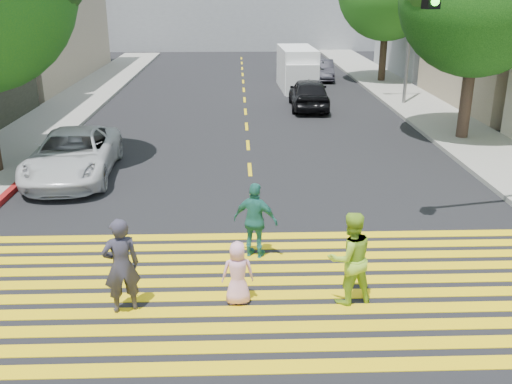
{
  "coord_description": "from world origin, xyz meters",
  "views": [
    {
      "loc": [
        -0.39,
        -8.63,
        5.62
      ],
      "look_at": [
        0.0,
        3.0,
        1.4
      ],
      "focal_mm": 40.0,
      "sensor_mm": 36.0,
      "label": 1
    }
  ],
  "objects_px": {
    "white_sedan": "(73,155)",
    "white_van": "(297,70)",
    "pedestrian_man": "(121,266)",
    "dark_car_parked": "(323,70)",
    "pedestrian_woman": "(350,258)",
    "dark_car_near": "(309,93)",
    "pedestrian_child": "(238,273)",
    "silver_car": "(300,67)",
    "pedestrian_extra": "(256,221)"
  },
  "relations": [
    {
      "from": "dark_car_near",
      "to": "white_van",
      "type": "relative_size",
      "value": 0.88
    },
    {
      "from": "pedestrian_woman",
      "to": "dark_car_near",
      "type": "xyz_separation_m",
      "value": [
        1.41,
        17.86,
        -0.15
      ]
    },
    {
      "from": "pedestrian_man",
      "to": "silver_car",
      "type": "xyz_separation_m",
      "value": [
        6.15,
        27.75,
        -0.21
      ]
    },
    {
      "from": "dark_car_parked",
      "to": "pedestrian_woman",
      "type": "bearing_deg",
      "value": -91.74
    },
    {
      "from": "pedestrian_extra",
      "to": "dark_car_parked",
      "type": "bearing_deg",
      "value": -79.63
    },
    {
      "from": "pedestrian_man",
      "to": "dark_car_parked",
      "type": "distance_m",
      "value": 28.0
    },
    {
      "from": "white_sedan",
      "to": "white_van",
      "type": "height_order",
      "value": "white_van"
    },
    {
      "from": "pedestrian_child",
      "to": "white_sedan",
      "type": "xyz_separation_m",
      "value": [
        -5.05,
        7.65,
        0.1
      ]
    },
    {
      "from": "dark_car_parked",
      "to": "pedestrian_man",
      "type": "bearing_deg",
      "value": -100.15
    },
    {
      "from": "pedestrian_child",
      "to": "white_sedan",
      "type": "distance_m",
      "value": 9.17
    },
    {
      "from": "pedestrian_woman",
      "to": "pedestrian_child",
      "type": "xyz_separation_m",
      "value": [
        -2.07,
        0.02,
        -0.28
      ]
    },
    {
      "from": "dark_car_near",
      "to": "dark_car_parked",
      "type": "xyz_separation_m",
      "value": [
        1.96,
        8.93,
        -0.13
      ]
    },
    {
      "from": "pedestrian_woman",
      "to": "dark_car_parked",
      "type": "relative_size",
      "value": 0.48
    },
    {
      "from": "pedestrian_man",
      "to": "pedestrian_child",
      "type": "xyz_separation_m",
      "value": [
        2.08,
        0.2,
        -0.29
      ]
    },
    {
      "from": "pedestrian_child",
      "to": "dark_car_parked",
      "type": "xyz_separation_m",
      "value": [
        5.44,
        26.77,
        -0.0
      ]
    },
    {
      "from": "dark_car_parked",
      "to": "pedestrian_extra",
      "type": "bearing_deg",
      "value": -96.06
    },
    {
      "from": "white_sedan",
      "to": "white_van",
      "type": "xyz_separation_m",
      "value": [
        8.52,
        15.66,
        0.38
      ]
    },
    {
      "from": "pedestrian_woman",
      "to": "pedestrian_extra",
      "type": "relative_size",
      "value": 1.06
    },
    {
      "from": "dark_car_parked",
      "to": "dark_car_near",
      "type": "bearing_deg",
      "value": -96.94
    },
    {
      "from": "white_sedan",
      "to": "silver_car",
      "type": "relative_size",
      "value": 1.07
    },
    {
      "from": "pedestrian_man",
      "to": "white_van",
      "type": "height_order",
      "value": "white_van"
    },
    {
      "from": "pedestrian_woman",
      "to": "dark_car_parked",
      "type": "distance_m",
      "value": 27.0
    },
    {
      "from": "pedestrian_extra",
      "to": "dark_car_near",
      "type": "xyz_separation_m",
      "value": [
        3.08,
        15.91,
        -0.1
      ]
    },
    {
      "from": "silver_car",
      "to": "pedestrian_extra",
      "type": "bearing_deg",
      "value": 72.05
    },
    {
      "from": "pedestrian_extra",
      "to": "silver_car",
      "type": "distance_m",
      "value": 25.87
    },
    {
      "from": "silver_car",
      "to": "pedestrian_woman",
      "type": "bearing_deg",
      "value": 76.07
    },
    {
      "from": "dark_car_parked",
      "to": "white_van",
      "type": "relative_size",
      "value": 0.75
    },
    {
      "from": "pedestrian_man",
      "to": "white_sedan",
      "type": "height_order",
      "value": "pedestrian_man"
    },
    {
      "from": "pedestrian_woman",
      "to": "white_sedan",
      "type": "distance_m",
      "value": 10.47
    },
    {
      "from": "silver_car",
      "to": "pedestrian_child",
      "type": "bearing_deg",
      "value": 71.81
    },
    {
      "from": "pedestrian_woman",
      "to": "dark_car_near",
      "type": "bearing_deg",
      "value": -109.9
    },
    {
      "from": "white_sedan",
      "to": "pedestrian_child",
      "type": "bearing_deg",
      "value": -59.68
    },
    {
      "from": "pedestrian_woman",
      "to": "silver_car",
      "type": "bearing_deg",
      "value": -109.54
    },
    {
      "from": "pedestrian_woman",
      "to": "silver_car",
      "type": "distance_m",
      "value": 27.64
    },
    {
      "from": "pedestrian_man",
      "to": "dark_car_near",
      "type": "distance_m",
      "value": 18.88
    },
    {
      "from": "dark_car_parked",
      "to": "silver_car",
      "type": "bearing_deg",
      "value": 155.98
    },
    {
      "from": "pedestrian_child",
      "to": "pedestrian_extra",
      "type": "distance_m",
      "value": 1.99
    },
    {
      "from": "dark_car_near",
      "to": "dark_car_parked",
      "type": "bearing_deg",
      "value": -100.47
    },
    {
      "from": "pedestrian_woman",
      "to": "dark_car_near",
      "type": "height_order",
      "value": "pedestrian_woman"
    },
    {
      "from": "white_sedan",
      "to": "dark_car_parked",
      "type": "bearing_deg",
      "value": 58.19
    },
    {
      "from": "white_sedan",
      "to": "dark_car_parked",
      "type": "xyz_separation_m",
      "value": [
        10.48,
        19.12,
        -0.11
      ]
    },
    {
      "from": "pedestrian_woman",
      "to": "white_van",
      "type": "distance_m",
      "value": 23.38
    },
    {
      "from": "dark_car_parked",
      "to": "white_sedan",
      "type": "bearing_deg",
      "value": -113.32
    },
    {
      "from": "dark_car_near",
      "to": "dark_car_parked",
      "type": "relative_size",
      "value": 1.18
    },
    {
      "from": "pedestrian_child",
      "to": "white_van",
      "type": "distance_m",
      "value": 23.58
    },
    {
      "from": "pedestrian_child",
      "to": "dark_car_parked",
      "type": "height_order",
      "value": "pedestrian_child"
    },
    {
      "from": "pedestrian_man",
      "to": "pedestrian_child",
      "type": "relative_size",
      "value": 1.47
    },
    {
      "from": "pedestrian_man",
      "to": "pedestrian_child",
      "type": "height_order",
      "value": "pedestrian_man"
    },
    {
      "from": "pedestrian_woman",
      "to": "pedestrian_child",
      "type": "relative_size",
      "value": 1.46
    },
    {
      "from": "white_sedan",
      "to": "silver_car",
      "type": "height_order",
      "value": "white_sedan"
    }
  ]
}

